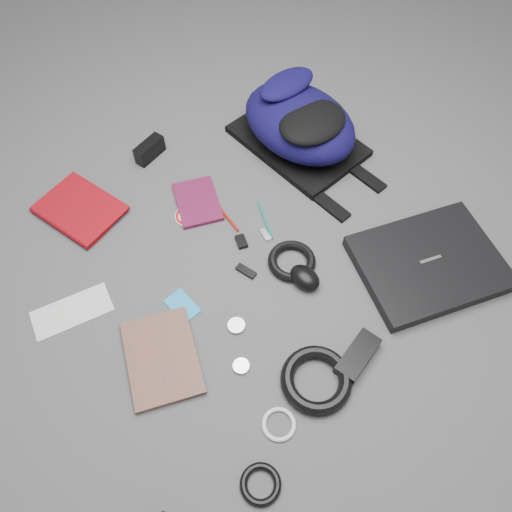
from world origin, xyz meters
TOP-DOWN VIEW (x-y plane):
  - ground at (0.00, 0.00)m, footprint 4.00×4.00m
  - backpack at (0.39, 0.31)m, footprint 0.37×0.50m
  - laptop at (0.39, -0.31)m, footprint 0.47×0.41m
  - textbook_red at (-0.43, 0.43)m, footprint 0.26×0.30m
  - comic_book at (-0.46, -0.08)m, footprint 0.25×0.29m
  - envelope at (-0.51, 0.15)m, footprint 0.22×0.13m
  - dvd_case at (-0.03, 0.28)m, footprint 0.18×0.21m
  - compact_camera at (-0.05, 0.54)m, footprint 0.12×0.07m
  - sticker_disc at (-0.08, 0.25)m, footprint 0.10×0.10m
  - pen_teal at (0.10, 0.10)m, footprint 0.06×0.14m
  - pen_red at (0.01, 0.19)m, footprint 0.01×0.16m
  - id_badge at (-0.26, -0.01)m, footprint 0.07×0.10m
  - usb_black at (-0.05, -0.02)m, footprint 0.04×0.07m
  - usb_silver at (0.07, 0.05)m, footprint 0.02×0.05m
  - key_fob at (-0.00, 0.07)m, footprint 0.04×0.05m
  - mouse at (0.07, -0.14)m, footprint 0.08×0.10m
  - headphone_left at (-0.22, -0.25)m, footprint 0.06×0.06m
  - headphone_right at (-0.17, -0.15)m, footprint 0.06×0.06m
  - cable_coil at (0.08, -0.07)m, footprint 0.17×0.17m
  - power_brick at (0.04, -0.40)m, footprint 0.15×0.10m
  - power_cord_coil at (-0.09, -0.39)m, footprint 0.22×0.22m
  - earbud_coil at (-0.34, -0.50)m, footprint 0.11×0.11m
  - white_cable_coil at (-0.23, -0.42)m, footprint 0.09×0.09m

SIDE VIEW (x-z plane):
  - ground at x=0.00m, z-range 0.00..0.00m
  - sticker_disc at x=-0.08m, z-range 0.00..0.00m
  - envelope at x=-0.51m, z-range 0.00..0.00m
  - id_badge at x=-0.26m, z-range 0.00..0.00m
  - pen_teal at x=0.10m, z-range 0.00..0.01m
  - pen_red at x=0.01m, z-range 0.00..0.01m
  - usb_silver at x=0.07m, z-range 0.00..0.01m
  - headphone_left at x=-0.22m, z-range 0.00..0.01m
  - white_cable_coil at x=-0.23m, z-range 0.00..0.01m
  - usb_black at x=-0.05m, z-range 0.00..0.01m
  - headphone_right at x=-0.17m, z-range 0.00..0.01m
  - key_fob at x=0.00m, z-range 0.00..0.01m
  - dvd_case at x=-0.03m, z-range 0.00..0.01m
  - earbud_coil at x=-0.34m, z-range 0.00..0.02m
  - comic_book at x=-0.46m, z-range 0.00..0.02m
  - cable_coil at x=0.08m, z-range 0.00..0.03m
  - textbook_red at x=-0.43m, z-range 0.00..0.03m
  - power_brick at x=0.04m, z-range 0.00..0.03m
  - power_cord_coil at x=-0.09m, z-range 0.00..0.04m
  - laptop at x=0.39m, z-range 0.00..0.04m
  - mouse at x=0.07m, z-range 0.00..0.05m
  - compact_camera at x=-0.05m, z-range 0.00..0.06m
  - backpack at x=0.39m, z-range 0.00..0.19m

